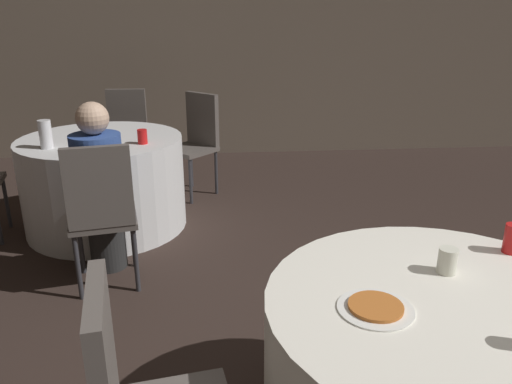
# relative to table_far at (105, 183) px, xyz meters

# --- Properties ---
(wall_back) EXTENTS (16.00, 0.06, 2.80)m
(wall_back) POSITION_rel_table_far_xyz_m (1.63, 2.21, 1.03)
(wall_back) COLOR #7A6B5B
(wall_back) RESTS_ON ground_plane
(table_far) EXTENTS (1.26, 1.26, 0.74)m
(table_far) POSITION_rel_table_far_xyz_m (0.00, 0.00, 0.00)
(table_far) COLOR white
(table_far) RESTS_ON ground_plane
(chair_far_northeast) EXTENTS (0.57, 0.57, 0.96)m
(chair_far_northeast) POSITION_rel_table_far_xyz_m (0.72, 0.76, 0.20)
(chair_far_northeast) COLOR #59514C
(chair_far_northeast) RESTS_ON ground_plane
(chair_far_north) EXTENTS (0.41, 0.42, 0.96)m
(chair_far_north) POSITION_rel_table_far_xyz_m (0.03, 1.05, 0.20)
(chair_far_north) COLOR #59514C
(chair_far_north) RESTS_ON ground_plane
(chair_far_south) EXTENTS (0.47, 0.47, 0.96)m
(chair_far_south) POSITION_rel_table_far_xyz_m (0.20, -1.03, 0.20)
(chair_far_south) COLOR #59514C
(chair_far_south) RESTS_ON ground_plane
(person_blue_shirt) EXTENTS (0.34, 0.49, 1.18)m
(person_blue_shirt) POSITION_rel_table_far_xyz_m (0.17, -0.86, 0.21)
(person_blue_shirt) COLOR #282828
(person_blue_shirt) RESTS_ON ground_plane
(pizza_plate_near) EXTENTS (0.25, 0.25, 0.02)m
(pizza_plate_near) POSITION_rel_table_far_xyz_m (1.40, -2.51, 0.38)
(pizza_plate_near) COLOR white
(pizza_plate_near) RESTS_ON table_near
(soda_can_red) EXTENTS (0.07, 0.07, 0.12)m
(soda_can_red) POSITION_rel_table_far_xyz_m (2.07, -2.15, 0.43)
(soda_can_red) COLOR red
(soda_can_red) RESTS_ON table_near
(cup_near) EXTENTS (0.07, 0.07, 0.10)m
(cup_near) POSITION_rel_table_far_xyz_m (1.74, -2.29, 0.42)
(cup_near) COLOR silver
(cup_near) RESTS_ON table_near
(bottle_far) EXTENTS (0.09, 0.09, 0.20)m
(bottle_far) POSITION_rel_table_far_xyz_m (-0.31, -0.28, 0.47)
(bottle_far) COLOR white
(bottle_far) RESTS_ON table_far
(cup_far) EXTENTS (0.07, 0.07, 0.11)m
(cup_far) POSITION_rel_table_far_xyz_m (0.36, -0.21, 0.42)
(cup_far) COLOR red
(cup_far) RESTS_ON table_far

